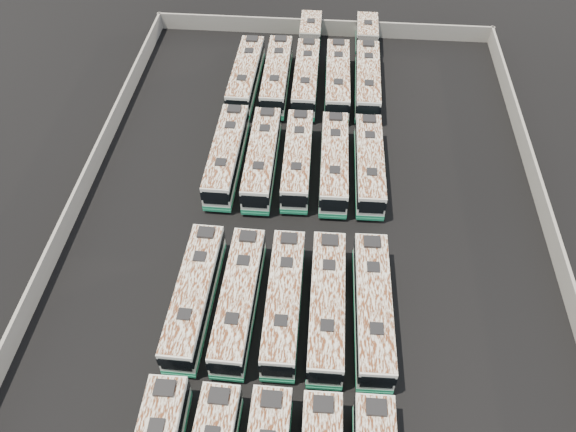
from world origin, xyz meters
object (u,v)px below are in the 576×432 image
object	(u,v)px
bus_midfront_left	(239,299)
bus_back_right	(337,79)
bus_midback_left	(262,158)
bus_midback_center	(297,159)
bus_midback_far_right	(369,164)
bus_back_center	(308,62)
bus_back_far_right	(367,64)
bus_back_far_left	(246,75)
bus_midfront_far_right	(373,308)
bus_midback_right	(334,162)
bus_back_left	(277,76)
bus_midfront_far_left	(195,295)
bus_midback_far_left	(227,155)
bus_midfront_center	(284,301)
bus_midfront_right	(327,305)

from	to	relation	value
bus_midfront_left	bus_back_right	size ratio (longest dim) A/B	0.98
bus_midback_left	bus_midback_center	size ratio (longest dim) A/B	1.03
bus_midback_far_right	bus_back_center	size ratio (longest dim) A/B	0.63
bus_midback_left	bus_back_far_right	size ratio (longest dim) A/B	0.65
bus_midback_left	bus_midback_far_right	world-z (taller)	bus_midback_left
bus_back_far_left	bus_back_far_right	world-z (taller)	bus_back_far_left
bus_back_far_right	bus_midfront_left	bearing A→B (deg)	-106.77
bus_midback_far_right	bus_back_center	distance (m)	19.37
bus_midfront_far_right	bus_midback_right	bearing A→B (deg)	100.38
bus_back_left	bus_back_far_right	size ratio (longest dim) A/B	0.66
bus_midfront_far_left	bus_back_center	xyz separation A→B (m)	(7.14, 35.00, -0.01)
bus_midback_center	bus_back_far_left	size ratio (longest dim) A/B	0.96
bus_midback_far_left	bus_midfront_far_left	bearing A→B (deg)	-89.35
bus_midfront_far_right	bus_midback_far_right	distance (m)	17.07
bus_midfront_left	bus_back_left	distance (m)	31.72
bus_midfront_left	bus_midback_right	world-z (taller)	bus_midfront_left
bus_back_right	bus_midfront_center	bearing A→B (deg)	-97.61
bus_back_far_left	bus_back_right	xyz separation A→B (m)	(10.87, 0.14, -0.01)
bus_midback_left	bus_midback_right	world-z (taller)	bus_midback_left
bus_midfront_left	bus_back_far_left	bearing A→B (deg)	97.74
bus_midfront_center	bus_midfront_far_right	distance (m)	7.14
bus_back_far_left	bus_back_center	xyz separation A→B (m)	(7.13, 3.58, -0.04)
bus_midback_far_right	bus_back_right	distance (m)	14.94
bus_back_far_right	bus_midback_far_right	bearing A→B (deg)	-89.78
bus_midback_left	bus_midfront_far_left	bearing A→B (deg)	-102.09
bus_midback_far_left	bus_midback_far_right	bearing A→B (deg)	-0.04
bus_midback_right	bus_midback_far_right	world-z (taller)	bus_midback_right
bus_back_far_left	bus_back_center	world-z (taller)	bus_back_far_left
bus_midfront_left	bus_midback_far_right	distance (m)	20.22
bus_midback_far_right	bus_back_far_right	bearing A→B (deg)	88.96
bus_midback_left	bus_back_center	bearing A→B (deg)	78.62
bus_back_right	bus_back_far_right	bearing A→B (deg)	43.84
bus_midfront_right	bus_midback_far_left	size ratio (longest dim) A/B	0.99
bus_back_center	bus_midfront_far_left	bearing A→B (deg)	-101.79
bus_midfront_far_right	bus_midback_center	size ratio (longest dim) A/B	1.04
bus_midfront_right	bus_midback_right	distance (m)	17.10
bus_midfront_center	bus_midfront_far_right	world-z (taller)	bus_midfront_far_right
bus_midfront_left	bus_midfront_center	size ratio (longest dim) A/B	1.01
bus_midback_center	bus_midfront_far_left	bearing A→B (deg)	-113.48
bus_midfront_far_left	bus_back_far_left	size ratio (longest dim) A/B	0.98
bus_midback_far_right	bus_back_far_right	world-z (taller)	bus_back_far_right
bus_midfront_center	bus_back_far_right	distance (m)	35.77
bus_midfront_far_left	bus_back_far_right	size ratio (longest dim) A/B	0.64
bus_midfront_left	bus_midback_right	xyz separation A→B (m)	(7.24, 17.10, -0.00)
bus_midfront_far_right	bus_back_center	xyz separation A→B (m)	(-7.29, 35.03, -0.04)
bus_midback_far_right	bus_midfront_right	bearing A→B (deg)	-102.98
bus_midfront_far_right	bus_midback_center	xyz separation A→B (m)	(-7.26, 17.27, -0.07)
bus_midfront_left	bus_midfront_right	size ratio (longest dim) A/B	0.98
bus_back_far_left	bus_back_far_right	xyz separation A→B (m)	(14.41, 3.68, -0.03)
bus_midfront_left	bus_back_right	bearing A→B (deg)	78.28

